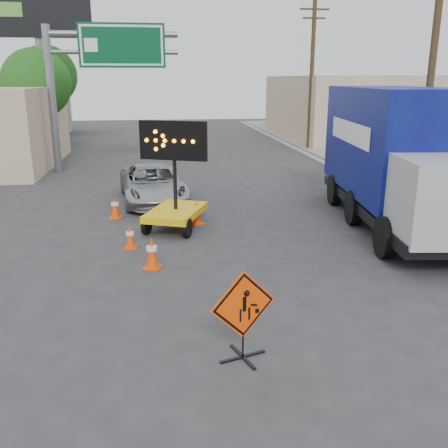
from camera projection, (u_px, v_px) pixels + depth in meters
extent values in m
plane|color=#2D2D30|center=(266.00, 355.00, 8.27)|extent=(100.00, 100.00, 0.00)
cube|color=gray|center=(348.00, 175.00, 23.44)|extent=(0.40, 60.00, 0.12)
cube|color=gray|center=(394.00, 173.00, 23.73)|extent=(4.00, 60.00, 0.15)
cube|color=#CAAE92|center=(350.00, 108.00, 37.83)|extent=(10.00, 14.00, 4.60)
cylinder|color=slate|center=(52.00, 101.00, 23.61)|extent=(0.36, 0.36, 6.80)
cylinder|color=slate|center=(113.00, 34.00, 23.15)|extent=(6.00, 0.28, 0.28)
cylinder|color=slate|center=(114.00, 52.00, 23.37)|extent=(6.00, 0.20, 0.20)
cube|color=#054120|center=(122.00, 45.00, 23.23)|extent=(4.00, 0.10, 2.00)
cube|color=silver|center=(122.00, 45.00, 23.16)|extent=(3.80, 0.01, 1.80)
cylinder|color=slate|center=(42.00, 77.00, 30.65)|extent=(0.44, 0.44, 9.00)
cube|color=silver|center=(39.00, 10.00, 29.47)|extent=(6.00, 0.25, 3.00)
cube|color=black|center=(38.00, 10.00, 29.33)|extent=(6.10, 0.04, 3.10)
cylinder|color=#48351F|center=(431.00, 76.00, 17.54)|extent=(0.26, 0.26, 9.00)
cylinder|color=#48351F|center=(311.00, 77.00, 30.86)|extent=(0.26, 0.26, 9.00)
cube|color=#48351F|center=(315.00, 9.00, 29.77)|extent=(1.80, 0.10, 0.10)
cube|color=#48351F|center=(314.00, 18.00, 29.91)|extent=(1.40, 0.10, 0.10)
cylinder|color=#48351F|center=(41.00, 131.00, 27.72)|extent=(0.28, 0.28, 3.25)
sphere|color=#164D16|center=(37.00, 83.00, 27.00)|extent=(3.71, 3.71, 3.71)
cylinder|color=#48351F|center=(51.00, 117.00, 35.15)|extent=(0.28, 0.28, 3.58)
sphere|color=#164D16|center=(47.00, 76.00, 34.36)|extent=(4.10, 4.10, 4.10)
cube|color=black|center=(243.00, 357.00, 8.19)|extent=(0.79, 0.31, 0.04)
cube|color=black|center=(243.00, 357.00, 8.19)|extent=(0.31, 0.79, 0.04)
cylinder|color=black|center=(243.00, 340.00, 8.11)|extent=(0.03, 0.03, 0.64)
cube|color=#F04305|center=(243.00, 305.00, 7.93)|extent=(1.11, 0.39, 1.16)
cube|color=black|center=(243.00, 305.00, 7.93)|extent=(1.03, 0.34, 1.08)
cube|color=#E4B40C|center=(176.00, 212.00, 15.14)|extent=(2.12, 2.63, 0.21)
cylinder|color=black|center=(175.00, 169.00, 14.78)|extent=(0.11, 0.11, 2.51)
cube|color=black|center=(174.00, 140.00, 14.54)|extent=(1.95, 0.87, 1.14)
imported|color=#ABAEB3|center=(153.00, 184.00, 18.42)|extent=(2.73, 5.02, 1.33)
cube|color=black|center=(396.00, 206.00, 15.33)|extent=(3.58, 8.89, 0.32)
cube|color=#090860|center=(389.00, 141.00, 15.63)|extent=(3.46, 6.97, 3.24)
cube|color=#F04305|center=(152.00, 267.00, 12.08)|extent=(0.53, 0.53, 0.03)
cone|color=#F04305|center=(152.00, 252.00, 11.97)|extent=(0.31, 0.31, 0.76)
cylinder|color=silver|center=(152.00, 248.00, 11.94)|extent=(0.26, 0.26, 0.11)
cube|color=#F04305|center=(131.00, 248.00, 13.50)|extent=(0.35, 0.35, 0.03)
cone|color=#F04305|center=(130.00, 236.00, 13.41)|extent=(0.26, 0.26, 0.63)
cylinder|color=silver|center=(130.00, 234.00, 13.38)|extent=(0.21, 0.21, 0.09)
cube|color=#F04305|center=(197.00, 223.00, 15.75)|extent=(0.53, 0.53, 0.03)
cone|color=#F04305|center=(196.00, 211.00, 15.64)|extent=(0.31, 0.31, 0.75)
cylinder|color=silver|center=(196.00, 209.00, 15.61)|extent=(0.25, 0.25, 0.11)
cube|color=#F04305|center=(116.00, 217.00, 16.42)|extent=(0.44, 0.44, 0.03)
cone|color=#F04305|center=(115.00, 207.00, 16.31)|extent=(0.29, 0.29, 0.71)
cylinder|color=silver|center=(115.00, 204.00, 16.29)|extent=(0.24, 0.24, 0.10)
cube|color=#F04305|center=(158.00, 209.00, 17.44)|extent=(0.40, 0.40, 0.03)
cone|color=#F04305|center=(157.00, 200.00, 17.35)|extent=(0.25, 0.25, 0.61)
cylinder|color=silver|center=(157.00, 198.00, 17.33)|extent=(0.21, 0.21, 0.09)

